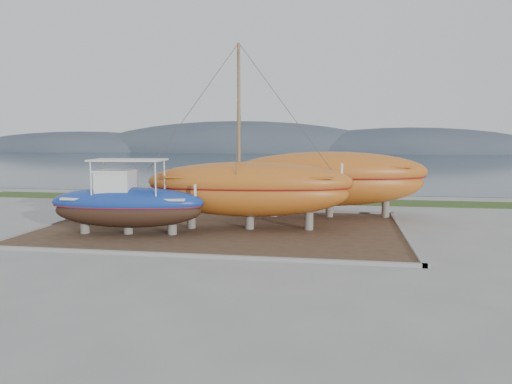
% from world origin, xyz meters
% --- Properties ---
extents(ground, '(140.00, 140.00, 0.00)m').
position_xyz_m(ground, '(0.00, 0.00, 0.00)').
color(ground, gray).
rests_on(ground, ground).
extents(dirt_patch, '(18.00, 12.00, 0.06)m').
position_xyz_m(dirt_patch, '(0.00, 4.00, 0.03)').
color(dirt_patch, '#422D1E').
rests_on(dirt_patch, ground).
extents(curb_frame, '(18.60, 12.60, 0.15)m').
position_xyz_m(curb_frame, '(0.00, 4.00, 0.07)').
color(curb_frame, gray).
rests_on(curb_frame, ground).
extents(grass_strip, '(44.00, 3.00, 0.08)m').
position_xyz_m(grass_strip, '(0.00, 15.50, 0.04)').
color(grass_strip, '#284219').
rests_on(grass_strip, ground).
extents(sea, '(260.00, 100.00, 0.04)m').
position_xyz_m(sea, '(0.00, 70.00, 0.00)').
color(sea, '#1B2E37').
rests_on(sea, ground).
extents(mountain_ridge, '(200.00, 36.00, 20.00)m').
position_xyz_m(mountain_ridge, '(0.00, 125.00, 0.00)').
color(mountain_ridge, '#333D49').
rests_on(mountain_ridge, ground).
extents(blue_caique, '(7.66, 3.06, 3.60)m').
position_xyz_m(blue_caique, '(-4.06, 1.74, 1.86)').
color(blue_caique, '#183997').
rests_on(blue_caique, dirt_patch).
extents(white_dinghy, '(4.34, 2.27, 1.24)m').
position_xyz_m(white_dinghy, '(-7.22, 4.64, 0.68)').
color(white_dinghy, white).
rests_on(white_dinghy, dirt_patch).
extents(orange_sailboat, '(10.66, 4.08, 9.23)m').
position_xyz_m(orange_sailboat, '(1.49, 3.98, 4.68)').
color(orange_sailboat, '#AE591A').
rests_on(orange_sailboat, dirt_patch).
extents(orange_bare_hull, '(11.62, 4.87, 3.69)m').
position_xyz_m(orange_bare_hull, '(5.39, 8.48, 1.91)').
color(orange_bare_hull, '#AE591A').
rests_on(orange_bare_hull, dirt_patch).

